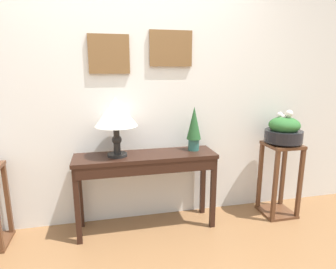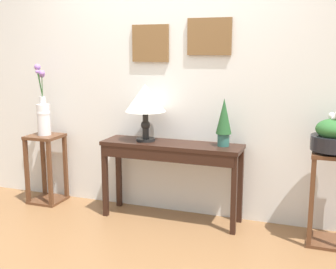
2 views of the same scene
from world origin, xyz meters
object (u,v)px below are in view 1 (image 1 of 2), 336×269
Objects in this scene: potted_plant_on_console at (194,127)px; pedestal_stand_right at (279,179)px; table_lamp at (116,114)px; planter_bowl_wide_right at (284,131)px; console_table at (146,167)px.

pedestal_stand_right is at bearing -5.42° from potted_plant_on_console.
table_lamp is 0.69× the size of pedestal_stand_right.
potted_plant_on_console is 0.90m from planter_bowl_wide_right.
pedestal_stand_right reaches higher than console_table.
console_table is at bearing 178.92° from planter_bowl_wide_right.
pedestal_stand_right is (0.90, -0.09, -0.57)m from potted_plant_on_console.
console_table is 3.07× the size of potted_plant_on_console.
potted_plant_on_console reaches higher than planter_bowl_wide_right.
table_lamp is at bearing 178.29° from planter_bowl_wide_right.
potted_plant_on_console is at bearing 174.58° from pedestal_stand_right.
console_table is 3.56× the size of planter_bowl_wide_right.
table_lamp is at bearing 174.87° from console_table.
console_table is 1.38m from pedestal_stand_right.
pedestal_stand_right is 0.51m from planter_bowl_wide_right.
planter_bowl_wide_right is (0.90, -0.09, -0.06)m from potted_plant_on_console.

